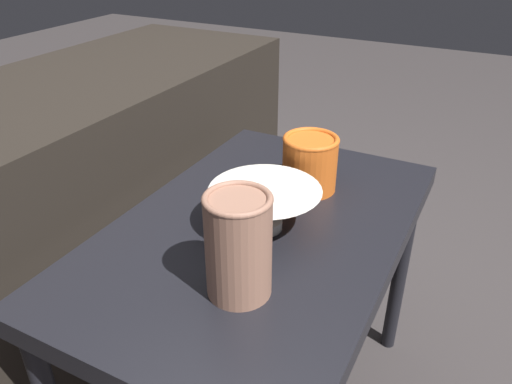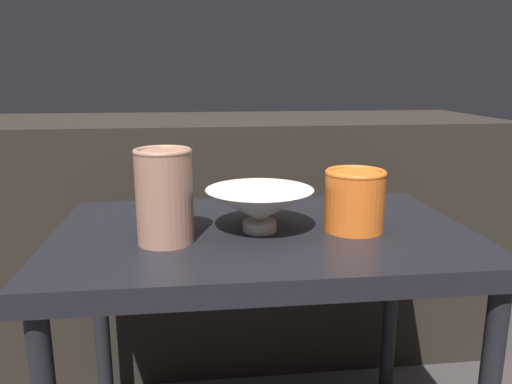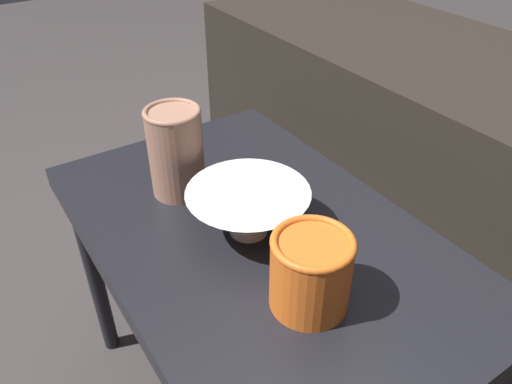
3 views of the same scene
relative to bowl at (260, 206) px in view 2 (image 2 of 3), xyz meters
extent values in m
cube|color=black|center=(0.01, 0.01, -0.07)|extent=(0.79, 0.50, 0.04)
cylinder|color=black|center=(-0.35, 0.23, -0.34)|extent=(0.04, 0.04, 0.50)
cylinder|color=black|center=(0.37, 0.23, -0.34)|extent=(0.04, 0.04, 0.50)
cube|color=black|center=(0.01, 0.58, -0.24)|extent=(1.52, 0.50, 0.70)
cylinder|color=silver|center=(0.00, 0.00, -0.04)|extent=(0.06, 0.06, 0.02)
cone|color=silver|center=(0.00, 0.00, 0.00)|extent=(0.20, 0.20, 0.06)
cylinder|color=#996B56|center=(-0.17, -0.04, 0.03)|extent=(0.10, 0.10, 0.16)
torus|color=#996B56|center=(-0.17, -0.04, 0.11)|extent=(0.10, 0.10, 0.01)
cylinder|color=orange|center=(0.18, -0.01, 0.01)|extent=(0.11, 0.11, 0.11)
torus|color=orange|center=(0.18, -0.01, 0.06)|extent=(0.12, 0.12, 0.01)
camera|label=1|loc=(-0.69, -0.34, 0.46)|focal=35.00mm
camera|label=2|loc=(-0.11, -0.90, 0.24)|focal=35.00mm
camera|label=3|loc=(0.55, -0.35, 0.49)|focal=35.00mm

